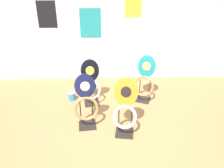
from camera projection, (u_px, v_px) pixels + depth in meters
name	position (u px, v px, depth m)	size (l,w,h in m)	color
ground_plane	(117.00, 150.00, 3.11)	(14.00, 14.00, 0.00)	#A37547
wall_back	(111.00, 23.00, 4.77)	(8.00, 0.07, 2.60)	silver
toilet_seat_display_teal_sax	(144.00, 82.00, 4.22)	(0.48, 0.47, 0.88)	black
toilet_seat_display_jazz_black	(91.00, 84.00, 4.10)	(0.39, 0.35, 0.85)	black
toilet_seat_display_orange_sun	(125.00, 111.00, 3.29)	(0.41, 0.40, 0.88)	black
toilet_seat_display_navy_moon	(86.00, 103.00, 3.43)	(0.41, 0.31, 0.90)	black
paint_can	(72.00, 96.00, 4.33)	(0.15, 0.15, 0.17)	teal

